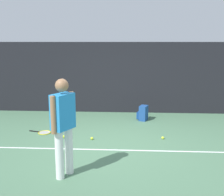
{
  "coord_description": "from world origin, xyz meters",
  "views": [
    {
      "loc": [
        0.36,
        -5.91,
        2.3
      ],
      "look_at": [
        0.0,
        0.4,
        1.0
      ],
      "focal_mm": 44.56,
      "sensor_mm": 36.0,
      "label": 1
    }
  ],
  "objects": [
    {
      "name": "tennis_ball_mid_court",
      "position": [
        1.21,
        0.45,
        0.03
      ],
      "size": [
        0.07,
        0.07,
        0.07
      ],
      "primitive_type": "sphere",
      "color": "#CCE033",
      "rests_on": "ground"
    },
    {
      "name": "court_line",
      "position": [
        0.0,
        -0.29,
        0.0
      ],
      "size": [
        9.0,
        0.05,
        0.0
      ],
      "primitive_type": "cube",
      "color": "white",
      "rests_on": "ground"
    },
    {
      "name": "ground_plane",
      "position": [
        0.0,
        0.0,
        0.0
      ],
      "size": [
        12.0,
        12.0,
        0.0
      ],
      "primitive_type": "plane",
      "color": "#4C7556"
    },
    {
      "name": "backpack",
      "position": [
        0.82,
        2.06,
        0.21
      ],
      "size": [
        0.35,
        0.35,
        0.44
      ],
      "rotation": [
        0.0,
        0.0,
        4.34
      ],
      "color": "#1E478C",
      "rests_on": "ground"
    },
    {
      "name": "tennis_ball_near_player",
      "position": [
        -0.47,
        0.31,
        0.03
      ],
      "size": [
        0.07,
        0.07,
        0.07
      ],
      "primitive_type": "sphere",
      "color": "#CCE033",
      "rests_on": "ground"
    },
    {
      "name": "tennis_racket",
      "position": [
        -1.77,
        0.74,
        0.01
      ],
      "size": [
        0.64,
        0.4,
        0.03
      ],
      "rotation": [
        0.0,
        0.0,
        5.99
      ],
      "color": "black",
      "rests_on": "ground"
    },
    {
      "name": "tennis_player",
      "position": [
        -0.71,
        -1.5,
        0.97
      ],
      "size": [
        0.39,
        0.47,
        1.7
      ],
      "rotation": [
        0.0,
        0.0,
        1.06
      ],
      "color": "white",
      "rests_on": "ground"
    },
    {
      "name": "tennis_ball_by_fence",
      "position": [
        -1.17,
        0.39,
        0.03
      ],
      "size": [
        0.07,
        0.07,
        0.07
      ],
      "primitive_type": "sphere",
      "color": "#CCE033",
      "rests_on": "ground"
    },
    {
      "name": "back_fence",
      "position": [
        0.0,
        3.0,
        1.14
      ],
      "size": [
        10.0,
        0.1,
        2.27
      ],
      "primitive_type": "cube",
      "color": "black",
      "rests_on": "ground"
    }
  ]
}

